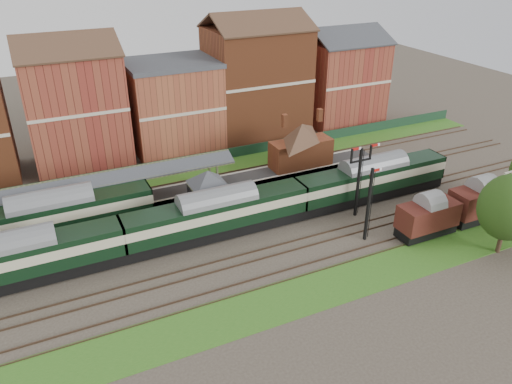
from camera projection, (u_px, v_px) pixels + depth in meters
name	position (u px, v px, depth m)	size (l,w,h in m)	color
ground	(247.00, 229.00, 52.84)	(160.00, 160.00, 0.00)	#473D33
grass_back	(197.00, 171.00, 65.66)	(90.00, 4.50, 0.06)	#2D6619
grass_front	(304.00, 294.00, 43.20)	(90.00, 5.00, 0.06)	#2D6619
fence	(192.00, 160.00, 66.93)	(90.00, 0.12, 1.50)	#193823
platform	(174.00, 195.00, 58.53)	(55.00, 3.40, 1.00)	#2D2D2D
signal_box	(209.00, 195.00, 52.84)	(5.40, 5.40, 6.00)	#56694A
brick_hut	(275.00, 196.00, 56.79)	(3.20, 2.64, 2.94)	maroon
station_building	(301.00, 144.00, 63.39)	(8.10, 8.10, 5.90)	brown
canopy	(118.00, 173.00, 54.38)	(26.00, 3.89, 4.08)	#454B2F
semaphore_bracket	(359.00, 177.00, 53.26)	(3.60, 0.25, 8.18)	black
semaphore_siding	(369.00, 204.00, 49.11)	(1.23, 0.25, 8.00)	black
yard_lamp	(507.00, 196.00, 50.88)	(2.60, 0.22, 7.00)	beige
town_backdrop	(172.00, 101.00, 69.60)	(69.00, 10.00, 16.00)	brown
dmu_train	(218.00, 214.00, 50.41)	(57.60, 3.03, 4.43)	black
platform_railcar	(54.00, 216.00, 49.88)	(19.66, 3.10, 4.53)	black
goods_van_a	(428.00, 217.00, 50.73)	(6.31, 2.73, 3.83)	black
goods_van_b	(480.00, 201.00, 53.39)	(6.75, 2.92, 4.09)	black
tree_far	(509.00, 208.00, 46.70)	(5.64, 5.64, 8.23)	#382619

